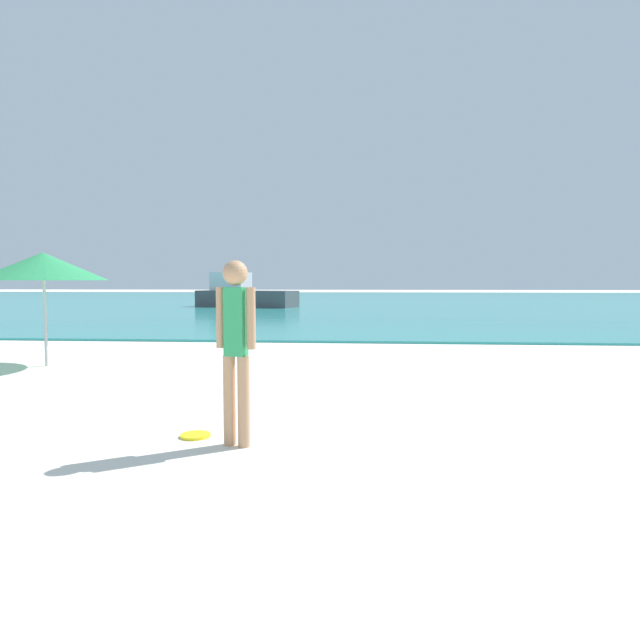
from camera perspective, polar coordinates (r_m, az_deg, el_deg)
water at (r=42.78m, az=3.90°, el=2.10°), size 160.00×60.00×0.06m
person_standing at (r=4.80m, az=-8.77°, el=-2.21°), size 0.36×0.22×1.63m
frisbee at (r=5.32m, az=-12.87°, el=-11.66°), size 0.28×0.28×0.03m
boat_far at (r=30.68m, az=-8.02°, el=2.62°), size 5.89×3.43×1.91m
beach_umbrella at (r=10.40m, az=-26.89°, el=5.00°), size 2.08×2.08×1.94m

